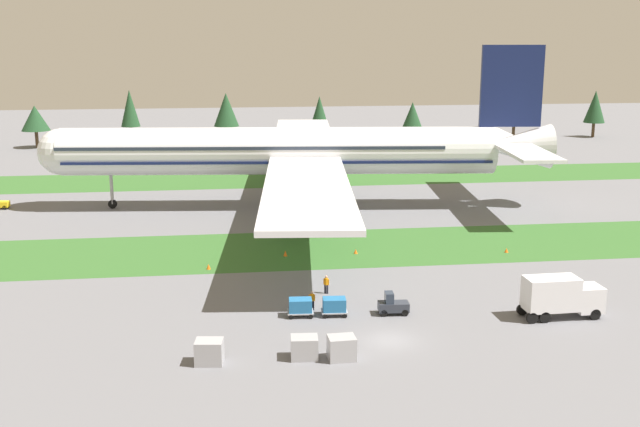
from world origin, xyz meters
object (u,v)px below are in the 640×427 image
(uld_container_0, at_px, (209,352))
(taxiway_marker_1, at_px, (285,253))
(airliner, at_px, (297,151))
(baggage_tug, at_px, (393,305))
(ground_crew_loader, at_px, (312,300))
(taxiway_marker_0, at_px, (209,267))
(cargo_dolly_lead, at_px, (334,305))
(uld_container_2, at_px, (342,348))
(uld_container_1, at_px, (304,348))
(ground_crew_marshaller, at_px, (326,284))
(catering_truck, at_px, (561,295))
(taxiway_marker_3, at_px, (506,250))
(taxiway_marker_2, at_px, (356,251))
(cargo_dolly_second, at_px, (300,306))

(uld_container_0, bearing_deg, taxiway_marker_1, 74.05)
(airliner, relative_size, baggage_tug, 32.23)
(ground_crew_loader, xyz_separation_m, taxiway_marker_0, (-9.14, 13.26, -0.67))
(cargo_dolly_lead, bearing_deg, airliner, -177.80)
(taxiway_marker_0, bearing_deg, uld_container_2, -67.01)
(uld_container_1, bearing_deg, airliner, 85.09)
(ground_crew_marshaller, xyz_separation_m, uld_container_2, (-0.84, -14.86, -0.06))
(baggage_tug, xyz_separation_m, ground_crew_loader, (-6.76, 1.85, 0.13))
(catering_truck, xyz_separation_m, ground_crew_marshaller, (-18.89, 8.60, -1.01))
(cargo_dolly_lead, relative_size, uld_container_1, 1.14)
(ground_crew_marshaller, distance_m, taxiway_marker_3, 24.32)
(uld_container_1, bearing_deg, cargo_dolly_lead, 67.85)
(ground_crew_marshaller, xyz_separation_m, ground_crew_loader, (-1.83, -4.24, 0.00))
(ground_crew_marshaller, height_order, taxiway_marker_0, ground_crew_marshaller)
(baggage_tug, height_order, taxiway_marker_1, baggage_tug)
(taxiway_marker_2, bearing_deg, cargo_dolly_lead, -105.20)
(uld_container_1, bearing_deg, ground_crew_marshaller, 76.06)
(taxiway_marker_0, distance_m, taxiway_marker_2, 16.40)
(uld_container_2, bearing_deg, taxiway_marker_0, 112.99)
(ground_crew_marshaller, height_order, uld_container_0, uld_container_0)
(baggage_tug, height_order, taxiway_marker_0, baggage_tug)
(baggage_tug, relative_size, cargo_dolly_lead, 1.17)
(cargo_dolly_second, bearing_deg, taxiway_marker_1, -177.20)
(airliner, height_order, cargo_dolly_lead, airliner)
(ground_crew_loader, distance_m, taxiway_marker_1, 17.09)
(taxiway_marker_0, bearing_deg, catering_truck, -30.55)
(ground_crew_marshaller, distance_m, uld_container_0, 17.85)
(baggage_tug, xyz_separation_m, taxiway_marker_0, (-15.91, 15.11, -0.54))
(ground_crew_marshaller, bearing_deg, taxiway_marker_2, 98.70)
(taxiway_marker_0, bearing_deg, ground_crew_marshaller, -39.42)
(airliner, bearing_deg, taxiway_marker_2, -164.75)
(airliner, distance_m, catering_truck, 49.31)
(uld_container_2, relative_size, taxiway_marker_3, 4.10)
(ground_crew_marshaller, distance_m, uld_container_1, 14.77)
(taxiway_marker_1, bearing_deg, cargo_dolly_second, -90.64)
(uld_container_1, bearing_deg, ground_crew_loader, 80.27)
(airliner, relative_size, uld_container_0, 43.08)
(taxiway_marker_1, bearing_deg, uld_container_1, -91.67)
(baggage_tug, xyz_separation_m, taxiway_marker_3, (16.64, 17.29, -0.57))
(uld_container_2, bearing_deg, cargo_dolly_second, 103.00)
(ground_crew_loader, height_order, taxiway_marker_3, ground_crew_loader)
(taxiway_marker_1, bearing_deg, uld_container_2, -86.01)
(ground_crew_marshaller, xyz_separation_m, taxiway_marker_2, (4.98, 12.83, -0.69))
(ground_crew_loader, distance_m, taxiway_marker_3, 28.04)
(taxiway_marker_2, distance_m, taxiway_marker_3, 16.68)
(baggage_tug, distance_m, ground_crew_loader, 7.01)
(ground_crew_marshaller, xyz_separation_m, uld_container_0, (-10.55, -14.40, -0.05))
(airliner, xyz_separation_m, baggage_tug, (4.09, -42.99, -7.10))
(catering_truck, distance_m, taxiway_marker_1, 30.50)
(catering_truck, bearing_deg, cargo_dolly_second, -99.37)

